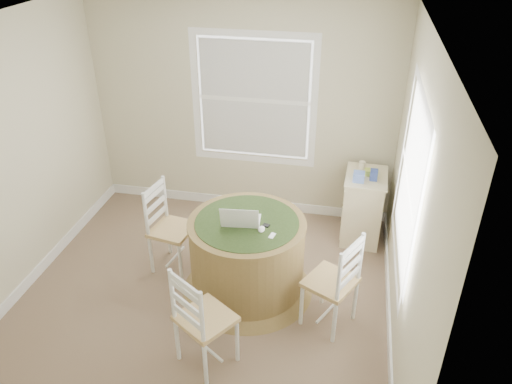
% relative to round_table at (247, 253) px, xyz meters
% --- Properties ---
extents(room, '(3.64, 3.64, 2.64)m').
position_rel_round_table_xyz_m(room, '(-0.24, -0.08, 0.86)').
color(room, '#77624C').
rests_on(room, ground).
extents(round_table, '(1.31, 1.31, 0.81)m').
position_rel_round_table_xyz_m(round_table, '(0.00, 0.00, 0.00)').
color(round_table, olive).
rests_on(round_table, ground).
extents(chair_left, '(0.47, 0.48, 0.95)m').
position_rel_round_table_xyz_m(chair_left, '(-0.84, 0.20, 0.04)').
color(chair_left, white).
rests_on(chair_left, ground).
extents(chair_near, '(0.57, 0.57, 0.95)m').
position_rel_round_table_xyz_m(chair_near, '(-0.13, -0.96, 0.04)').
color(chair_near, white).
rests_on(chair_near, ground).
extents(chair_right, '(0.55, 0.56, 0.95)m').
position_rel_round_table_xyz_m(chair_right, '(0.83, -0.30, 0.04)').
color(chair_right, white).
rests_on(chair_right, ground).
extents(laptop, '(0.38, 0.35, 0.25)m').
position_rel_round_table_xyz_m(laptop, '(-0.05, -0.03, 0.40)').
color(laptop, white).
rests_on(laptop, round_table).
extents(mouse, '(0.08, 0.11, 0.04)m').
position_rel_round_table_xyz_m(mouse, '(0.16, -0.11, 0.38)').
color(mouse, white).
rests_on(mouse, round_table).
extents(phone, '(0.06, 0.10, 0.02)m').
position_rel_round_table_xyz_m(phone, '(0.27, -0.18, 0.37)').
color(phone, '#B7BABF').
rests_on(phone, round_table).
extents(keys, '(0.07, 0.06, 0.02)m').
position_rel_round_table_xyz_m(keys, '(0.19, -0.04, 0.37)').
color(keys, black).
rests_on(keys, round_table).
extents(corner_chest, '(0.47, 0.62, 0.81)m').
position_rel_round_table_xyz_m(corner_chest, '(1.09, 1.16, -0.03)').
color(corner_chest, beige).
rests_on(corner_chest, ground).
extents(tissue_box, '(0.12, 0.12, 0.10)m').
position_rel_round_table_xyz_m(tissue_box, '(1.00, 1.02, 0.42)').
color(tissue_box, '#6386E4').
rests_on(tissue_box, corner_chest).
extents(box_yellow, '(0.15, 0.11, 0.06)m').
position_rel_round_table_xyz_m(box_yellow, '(1.14, 1.19, 0.40)').
color(box_yellow, '#B3C846').
rests_on(box_yellow, corner_chest).
extents(box_blue, '(0.08, 0.08, 0.12)m').
position_rel_round_table_xyz_m(box_blue, '(1.16, 1.07, 0.43)').
color(box_blue, '#304391').
rests_on(box_blue, corner_chest).
extents(cup_cream, '(0.07, 0.07, 0.09)m').
position_rel_round_table_xyz_m(cup_cream, '(1.03, 1.32, 0.41)').
color(cup_cream, beige).
rests_on(cup_cream, corner_chest).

